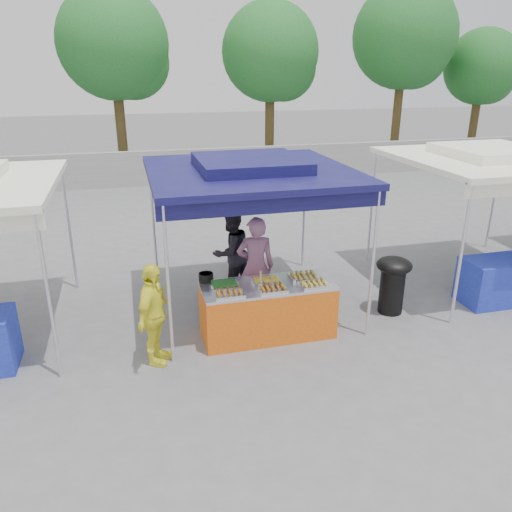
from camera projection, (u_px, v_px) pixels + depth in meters
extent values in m
plane|color=slate|center=(266.00, 331.00, 7.89)|extent=(80.00, 80.00, 0.00)
cube|color=gray|center=(182.00, 167.00, 17.62)|extent=(40.00, 0.25, 1.20)
cylinder|color=silver|center=(168.00, 287.00, 6.67)|extent=(0.05, 0.05, 2.30)
cylinder|color=silver|center=(373.00, 266.00, 7.38)|extent=(0.05, 0.05, 2.30)
cylinder|color=silver|center=(154.00, 223.00, 9.38)|extent=(0.05, 0.05, 2.30)
cylinder|color=silver|center=(304.00, 212.00, 10.09)|extent=(0.05, 0.05, 2.30)
cube|color=#15124B|center=(250.00, 171.00, 7.95)|extent=(3.20, 3.20, 0.10)
cube|color=#15124B|center=(250.00, 163.00, 7.91)|extent=(1.65, 1.65, 0.18)
cube|color=#15124B|center=(277.00, 204.00, 6.65)|extent=(3.20, 0.04, 0.25)
cylinder|color=silver|center=(49.00, 300.00, 6.32)|extent=(0.05, 0.05, 2.30)
cylinder|color=silver|center=(70.00, 230.00, 9.03)|extent=(0.05, 0.05, 2.30)
cylinder|color=silver|center=(461.00, 257.00, 7.73)|extent=(0.05, 0.05, 2.30)
cylinder|color=silver|center=(371.00, 208.00, 10.44)|extent=(0.05, 0.05, 2.30)
cylinder|color=silver|center=(494.00, 199.00, 11.15)|extent=(0.05, 0.05, 2.30)
cube|color=white|center=(491.00, 159.00, 9.02)|extent=(3.20, 3.20, 0.10)
cube|color=white|center=(492.00, 152.00, 8.97)|extent=(1.65, 1.65, 0.18)
cube|color=#2436BD|center=(511.00, 279.00, 8.80)|extent=(1.80, 0.70, 0.80)
cylinder|color=#4B3B1D|center=(120.00, 120.00, 18.12)|extent=(0.36, 0.36, 4.19)
sphere|color=#246D29|center=(113.00, 43.00, 17.20)|extent=(3.83, 3.83, 3.83)
sphere|color=#246D29|center=(132.00, 62.00, 17.74)|extent=(2.64, 2.64, 2.64)
cylinder|color=#4B3B1D|center=(270.00, 119.00, 19.49)|extent=(0.36, 0.36, 3.97)
sphere|color=#246D29|center=(270.00, 52.00, 18.62)|extent=(3.63, 3.63, 3.63)
sphere|color=#246D29|center=(284.00, 68.00, 19.15)|extent=(2.50, 2.50, 2.50)
cylinder|color=#4B3B1D|center=(397.00, 108.00, 21.02)|extent=(0.36, 0.36, 4.55)
sphere|color=#246D29|center=(404.00, 36.00, 20.03)|extent=(4.16, 4.16, 4.16)
sphere|color=#246D29|center=(413.00, 53.00, 20.58)|extent=(2.86, 2.86, 2.86)
cylinder|color=#4B3B1D|center=(474.00, 118.00, 22.36)|extent=(0.36, 0.36, 3.51)
sphere|color=#246D29|center=(482.00, 67.00, 21.59)|extent=(3.21, 3.21, 3.21)
sphere|color=#246D29|center=(489.00, 79.00, 22.09)|extent=(2.20, 2.20, 2.20)
cube|color=#E15E14|center=(267.00, 311.00, 7.65)|extent=(2.00, 0.80, 0.81)
cube|color=silver|center=(268.00, 286.00, 7.50)|extent=(2.00, 0.80, 0.04)
cube|color=white|center=(229.00, 294.00, 7.12)|extent=(0.42, 0.30, 0.05)
cube|color=#915B1E|center=(229.00, 292.00, 7.10)|extent=(0.35, 0.25, 0.02)
cube|color=white|center=(272.00, 289.00, 7.27)|extent=(0.42, 0.30, 0.05)
cube|color=#915B1E|center=(272.00, 287.00, 7.25)|extent=(0.35, 0.25, 0.02)
cube|color=white|center=(314.00, 285.00, 7.42)|extent=(0.42, 0.30, 0.05)
cube|color=gold|center=(314.00, 282.00, 7.41)|extent=(0.35, 0.25, 0.02)
cube|color=white|center=(224.00, 285.00, 7.41)|extent=(0.42, 0.30, 0.05)
cube|color=#246522|center=(224.00, 283.00, 7.40)|extent=(0.35, 0.25, 0.02)
cube|color=white|center=(266.00, 281.00, 7.55)|extent=(0.42, 0.30, 0.05)
cube|color=yellow|center=(266.00, 279.00, 7.53)|extent=(0.35, 0.25, 0.02)
cube|color=white|center=(303.00, 277.00, 7.70)|extent=(0.42, 0.30, 0.05)
cube|color=gold|center=(303.00, 275.00, 7.69)|extent=(0.35, 0.25, 0.02)
cylinder|color=black|center=(206.00, 277.00, 7.58)|extent=(0.22, 0.22, 0.13)
cylinder|color=silver|center=(261.00, 287.00, 7.29)|extent=(0.09, 0.09, 0.11)
cylinder|color=black|center=(392.00, 290.00, 8.38)|extent=(0.41, 0.41, 0.79)
ellipsoid|color=black|center=(394.00, 265.00, 8.21)|extent=(0.59, 0.59, 0.26)
cube|color=#1728BD|center=(228.00, 309.00, 8.25)|extent=(0.53, 0.37, 0.32)
cube|color=#1728BD|center=(274.00, 302.00, 8.51)|extent=(0.52, 0.37, 0.31)
cube|color=#1728BD|center=(274.00, 286.00, 8.40)|extent=(0.49, 0.35, 0.30)
imported|color=#A0658B|center=(256.00, 267.00, 8.16)|extent=(0.67, 0.49, 1.70)
imported|color=#232228|center=(231.00, 252.00, 8.93)|extent=(0.97, 0.89, 1.60)
imported|color=#FFF838|center=(154.00, 315.00, 6.81)|extent=(0.70, 0.94, 1.48)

